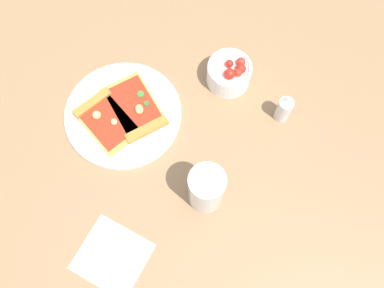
{
  "coord_description": "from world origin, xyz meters",
  "views": [
    {
      "loc": [
        0.3,
        0.25,
        0.82
      ],
      "look_at": [
        0.02,
        0.12,
        0.03
      ],
      "focal_mm": 37.67,
      "sensor_mm": 36.0,
      "label": 1
    }
  ],
  "objects_px": {
    "salad_bowl": "(229,73)",
    "pepper_shaker": "(284,108)",
    "plate": "(123,114)",
    "pizza_slice_near": "(105,118)",
    "paper_napkin": "(112,256)",
    "pizza_slice_far": "(136,110)",
    "soda_glass": "(206,189)"
  },
  "relations": [
    {
      "from": "salad_bowl",
      "to": "pepper_shaker",
      "type": "relative_size",
      "value": 1.3
    },
    {
      "from": "plate",
      "to": "pizza_slice_near",
      "type": "relative_size",
      "value": 1.61
    },
    {
      "from": "pizza_slice_near",
      "to": "paper_napkin",
      "type": "height_order",
      "value": "pizza_slice_near"
    },
    {
      "from": "plate",
      "to": "pizza_slice_near",
      "type": "distance_m",
      "value": 0.04
    },
    {
      "from": "pizza_slice_near",
      "to": "pizza_slice_far",
      "type": "distance_m",
      "value": 0.07
    },
    {
      "from": "salad_bowl",
      "to": "pepper_shaker",
      "type": "xyz_separation_m",
      "value": [
        0.04,
        0.14,
        0.01
      ]
    },
    {
      "from": "pizza_slice_near",
      "to": "pepper_shaker",
      "type": "relative_size",
      "value": 2.1
    },
    {
      "from": "pizza_slice_near",
      "to": "soda_glass",
      "type": "xyz_separation_m",
      "value": [
        0.06,
        0.27,
        0.04
      ]
    },
    {
      "from": "paper_napkin",
      "to": "soda_glass",
      "type": "bearing_deg",
      "value": 148.1
    },
    {
      "from": "soda_glass",
      "to": "pepper_shaker",
      "type": "relative_size",
      "value": 1.56
    },
    {
      "from": "pizza_slice_far",
      "to": "soda_glass",
      "type": "distance_m",
      "value": 0.25
    },
    {
      "from": "plate",
      "to": "paper_napkin",
      "type": "xyz_separation_m",
      "value": [
        0.28,
        0.13,
        -0.01
      ]
    },
    {
      "from": "pepper_shaker",
      "to": "plate",
      "type": "bearing_deg",
      "value": -65.41
    },
    {
      "from": "soda_glass",
      "to": "plate",
      "type": "bearing_deg",
      "value": -110.9
    },
    {
      "from": "soda_glass",
      "to": "pepper_shaker",
      "type": "xyz_separation_m",
      "value": [
        -0.24,
        0.08,
        -0.02
      ]
    },
    {
      "from": "pizza_slice_far",
      "to": "paper_napkin",
      "type": "xyz_separation_m",
      "value": [
        0.3,
        0.1,
        -0.02
      ]
    },
    {
      "from": "salad_bowl",
      "to": "pepper_shaker",
      "type": "bearing_deg",
      "value": 76.05
    },
    {
      "from": "plate",
      "to": "pepper_shaker",
      "type": "distance_m",
      "value": 0.36
    },
    {
      "from": "pizza_slice_far",
      "to": "soda_glass",
      "type": "height_order",
      "value": "soda_glass"
    },
    {
      "from": "pizza_slice_near",
      "to": "paper_napkin",
      "type": "bearing_deg",
      "value": 31.37
    },
    {
      "from": "pizza_slice_near",
      "to": "soda_glass",
      "type": "height_order",
      "value": "soda_glass"
    },
    {
      "from": "pizza_slice_near",
      "to": "soda_glass",
      "type": "bearing_deg",
      "value": 76.97
    },
    {
      "from": "paper_napkin",
      "to": "pepper_shaker",
      "type": "distance_m",
      "value": 0.47
    },
    {
      "from": "pepper_shaker",
      "to": "soda_glass",
      "type": "bearing_deg",
      "value": -18.22
    },
    {
      "from": "plate",
      "to": "soda_glass",
      "type": "relative_size",
      "value": 2.17
    },
    {
      "from": "pizza_slice_near",
      "to": "pepper_shaker",
      "type": "xyz_separation_m",
      "value": [
        -0.18,
        0.35,
        0.02
      ]
    },
    {
      "from": "soda_glass",
      "to": "pizza_slice_near",
      "type": "bearing_deg",
      "value": -103.03
    },
    {
      "from": "plate",
      "to": "pepper_shaker",
      "type": "height_order",
      "value": "pepper_shaker"
    },
    {
      "from": "pizza_slice_far",
      "to": "salad_bowl",
      "type": "height_order",
      "value": "salad_bowl"
    },
    {
      "from": "plate",
      "to": "salad_bowl",
      "type": "bearing_deg",
      "value": 135.75
    },
    {
      "from": "soda_glass",
      "to": "paper_napkin",
      "type": "height_order",
      "value": "soda_glass"
    },
    {
      "from": "paper_napkin",
      "to": "pepper_shaker",
      "type": "relative_size",
      "value": 1.69
    }
  ]
}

